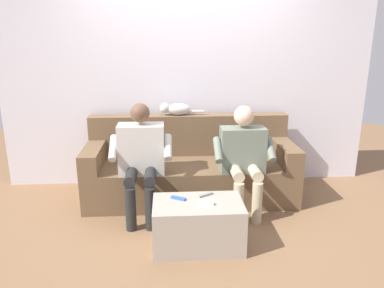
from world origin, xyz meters
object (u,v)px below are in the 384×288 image
object	(u,v)px
person_right_seated	(141,155)
coffee_table	(198,224)
cat_on_backrest	(176,109)
couch	(190,170)
person_left_seated	(244,154)
remote_white	(206,203)
remote_gray	(206,195)
remote_blue	(178,198)

from	to	relation	value
person_right_seated	coffee_table	bearing A→B (deg)	127.95
person_right_seated	cat_on_backrest	bearing A→B (deg)	-118.64
couch	person_right_seated	size ratio (longest dim) A/B	2.00
coffee_table	person_right_seated	distance (m)	0.92
person_left_seated	remote_white	size ratio (longest dim) A/B	7.96
person_right_seated	remote_gray	xyz separation A→B (m)	(-0.58, 0.51, -0.21)
person_right_seated	remote_white	size ratio (longest dim) A/B	8.22
remote_gray	cat_on_backrest	bearing A→B (deg)	70.73
coffee_table	remote_white	size ratio (longest dim) A/B	5.56
cat_on_backrest	remote_white	distance (m)	1.46
couch	remote_white	xyz separation A→B (m)	(-0.06, 1.09, 0.11)
person_right_seated	cat_on_backrest	xyz separation A→B (m)	(-0.36, -0.66, 0.32)
coffee_table	person_left_seated	xyz separation A→B (m)	(-0.50, -0.64, 0.41)
couch	remote_blue	distance (m)	0.99
person_left_seated	couch	bearing A→B (deg)	-38.95
cat_on_backrest	remote_white	xyz separation A→B (m)	(-0.20, 1.34, -0.53)
person_left_seated	cat_on_backrest	distance (m)	0.99
couch	person_right_seated	xyz separation A→B (m)	(0.50, 0.41, 0.32)
couch	person_left_seated	bearing A→B (deg)	141.05
person_right_seated	remote_gray	bearing A→B (deg)	138.60
remote_white	remote_blue	bearing A→B (deg)	163.48
remote_white	remote_gray	distance (m)	0.17
cat_on_backrest	remote_white	bearing A→B (deg)	98.64
remote_blue	remote_white	xyz separation A→B (m)	(-0.22, 0.12, 0.00)
remote_white	remote_gray	bearing A→B (deg)	95.78
person_left_seated	remote_gray	xyz separation A→B (m)	(0.43, 0.51, -0.20)
person_right_seated	remote_white	world-z (taller)	person_right_seated
person_left_seated	person_right_seated	bearing A→B (deg)	-0.14
coffee_table	couch	bearing A→B (deg)	-90.00
cat_on_backrest	remote_blue	distance (m)	1.34
couch	cat_on_backrest	xyz separation A→B (m)	(0.15, -0.25, 0.64)
cat_on_backrest	coffee_table	bearing A→B (deg)	96.35
remote_white	person_right_seated	bearing A→B (deg)	140.83
remote_blue	remote_gray	distance (m)	0.24
person_left_seated	person_right_seated	size ratio (longest dim) A/B	0.97
coffee_table	person_left_seated	distance (m)	0.91
coffee_table	remote_blue	bearing A→B (deg)	-25.92
person_right_seated	remote_gray	distance (m)	0.80
coffee_table	person_right_seated	bearing A→B (deg)	-52.05
remote_blue	remote_gray	world-z (taller)	remote_blue
remote_white	person_left_seated	bearing A→B (deg)	68.27
remote_gray	remote_blue	bearing A→B (deg)	163.33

